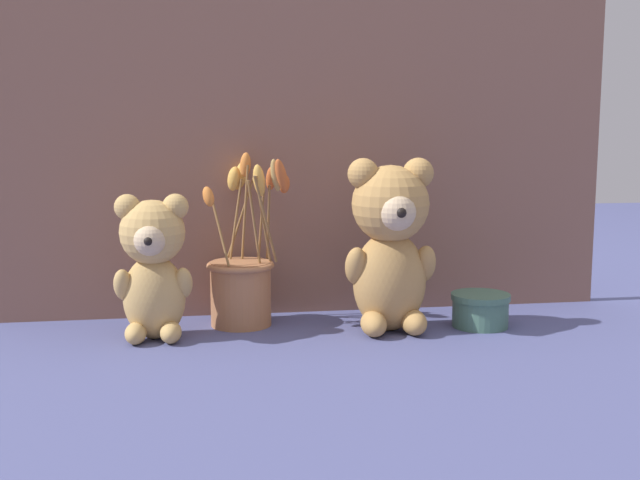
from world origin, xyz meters
TOP-DOWN VIEW (x-y plane):
  - ground_plane at (0.00, 0.00)m, footprint 4.00×4.00m
  - backdrop_wall at (0.00, 0.17)m, footprint 1.18×0.02m
  - teddy_bear_large at (0.12, -0.00)m, footprint 0.16×0.16m
  - teddy_bear_medium at (-0.29, 0.01)m, footprint 0.13×0.13m
  - flower_vase at (-0.13, 0.08)m, footprint 0.16×0.16m
  - decorative_tin_tall at (0.29, -0.00)m, footprint 0.11×0.11m

SIDE VIEW (x-z plane):
  - ground_plane at x=0.00m, z-range 0.00..0.00m
  - decorative_tin_tall at x=0.29m, z-range 0.00..0.06m
  - flower_vase at x=-0.13m, z-range -0.07..0.24m
  - teddy_bear_medium at x=-0.29m, z-range 0.01..0.25m
  - teddy_bear_large at x=0.12m, z-range 0.01..0.31m
  - backdrop_wall at x=0.00m, z-range 0.00..0.62m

